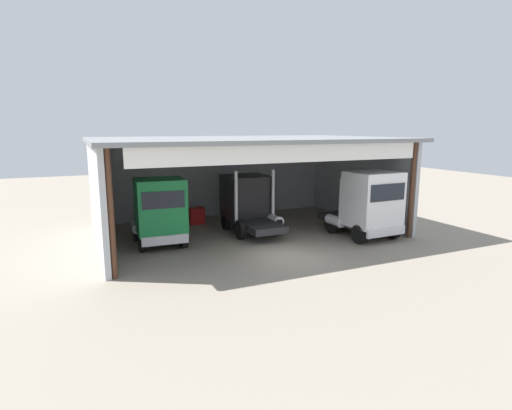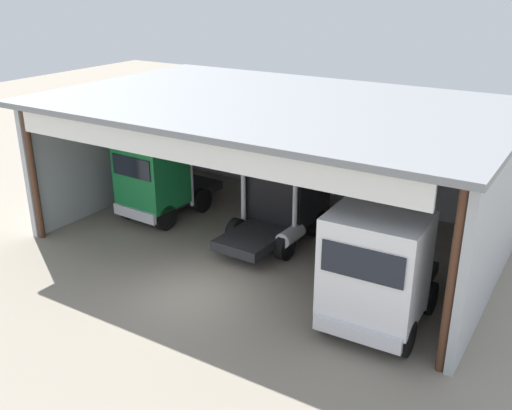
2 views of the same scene
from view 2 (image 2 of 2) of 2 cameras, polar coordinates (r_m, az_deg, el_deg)
ground_plane at (r=18.81m, az=-5.75°, el=-8.54°), size 80.00×80.00×0.00m
workshop_shed at (r=22.03m, az=3.42°, el=6.80°), size 16.46×10.77×5.39m
truck_green_center_left_bay at (r=23.90m, az=-9.78°, el=2.70°), size 2.55×4.79×3.47m
truck_black_left_bay at (r=21.84m, az=2.75°, el=0.93°), size 2.65×5.08×3.62m
truck_white_center_bay at (r=16.36m, az=11.89°, el=-6.34°), size 2.84×4.96×3.64m
oil_drum at (r=26.10m, az=2.94°, el=1.54°), size 0.58×0.58×0.91m
tool_cart at (r=25.71m, az=1.52°, el=1.34°), size 0.90×0.60×1.00m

